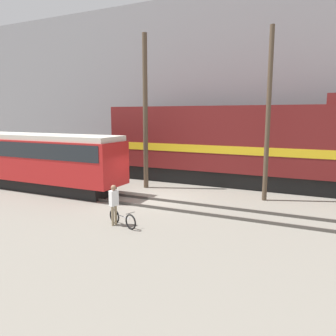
{
  "coord_description": "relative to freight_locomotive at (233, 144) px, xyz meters",
  "views": [
    {
      "loc": [
        8.28,
        -15.52,
        4.63
      ],
      "look_at": [
        0.84,
        0.19,
        1.8
      ],
      "focal_mm": 35.0,
      "sensor_mm": 36.0,
      "label": 1
    }
  ],
  "objects": [
    {
      "name": "ground_plane",
      "position": [
        -2.93,
        -5.84,
        -2.72
      ],
      "size": [
        120.0,
        120.0,
        0.0
      ],
      "primitive_type": "plane",
      "color": "slate"
    },
    {
      "name": "track_near",
      "position": [
        -2.93,
        -6.65,
        -2.65
      ],
      "size": [
        60.0,
        1.5,
        0.14
      ],
      "color": "#47423D",
      "rests_on": "ground"
    },
    {
      "name": "track_far",
      "position": [
        -2.93,
        -0.0,
        -2.65
      ],
      "size": [
        60.0,
        1.51,
        0.14
      ],
      "color": "#47423D",
      "rests_on": "ground"
    },
    {
      "name": "building_backdrop",
      "position": [
        -2.93,
        6.61,
        4.16
      ],
      "size": [
        49.52,
        6.0,
        13.76
      ],
      "color": "gray",
      "rests_on": "ground"
    },
    {
      "name": "freight_locomotive",
      "position": [
        0.0,
        0.0,
        0.0
      ],
      "size": [
        17.01,
        3.04,
        5.8
      ],
      "color": "black",
      "rests_on": "ground"
    },
    {
      "name": "streetcar",
      "position": [
        -10.86,
        -6.65,
        -0.74
      ],
      "size": [
        12.29,
        2.54,
        3.46
      ],
      "color": "black",
      "rests_on": "ground"
    },
    {
      "name": "bicycle",
      "position": [
        -2.02,
        -10.28,
        -2.39
      ],
      "size": [
        1.66,
        0.69,
        0.71
      ],
      "color": "black",
      "rests_on": "ground"
    },
    {
      "name": "person",
      "position": [
        -2.41,
        -10.29,
        -1.66
      ],
      "size": [
        0.32,
        0.41,
        1.74
      ],
      "color": "#8C7A5B",
      "rests_on": "ground"
    },
    {
      "name": "utility_pole_left",
      "position": [
        -4.76,
        -3.32,
        2.03
      ],
      "size": [
        0.3,
        0.3,
        9.5
      ],
      "color": "#4C3D2D",
      "rests_on": "ground"
    },
    {
      "name": "utility_pole_center",
      "position": [
        2.64,
        -3.32,
        1.85
      ],
      "size": [
        0.25,
        0.25,
        9.15
      ],
      "color": "#4C3D2D",
      "rests_on": "ground"
    }
  ]
}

